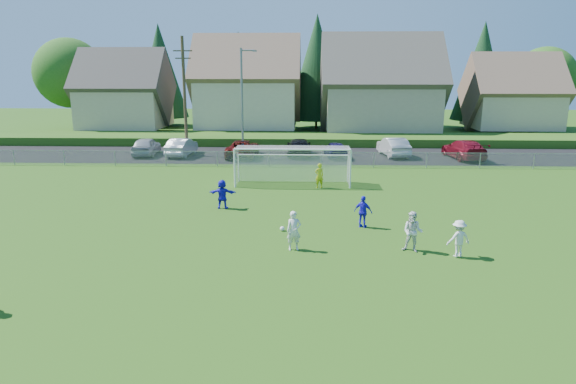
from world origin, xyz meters
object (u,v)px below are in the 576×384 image
Objects in this scene: player_white_b at (413,232)px; car_f at (393,147)px; soccer_goal at (293,160)px; car_e at (335,150)px; player_white_a at (294,231)px; player_blue_b at (222,194)px; car_g at (464,149)px; car_a at (146,146)px; car_c at (243,148)px; player_blue_a at (363,212)px; car_b at (182,147)px; car_d at (299,147)px; soccer_ball at (282,229)px; player_white_c at (459,238)px; goalkeeper at (319,176)px.

player_white_b is 24.18m from car_f.
car_e is at bearing 72.38° from soccer_goal.
player_white_a is 7.55m from player_blue_b.
car_g is 0.74× the size of soccer_goal.
soccer_goal reaches higher than player_white_b.
player_white_b reaches higher than car_e.
car_a is 0.88× the size of car_c.
player_blue_a reaches higher than car_e.
player_blue_a is 24.30m from car_b.
car_d is at bearing 88.93° from soccer_goal.
player_white_b is at bearing 114.40° from car_c.
player_white_a is 4.88m from player_white_b.
car_b is at bearing 115.05° from soccer_ball.
car_g reaches higher than player_blue_a.
player_white_b is 1.12× the size of player_white_c.
player_white_b reaches higher than car_b.
car_f is (12.94, 0.99, 0.08)m from car_c.
player_blue_a is 20.92m from car_d.
player_white_c reaches higher than car_c.
car_g reaches higher than car_b.
player_white_b is at bearing 86.04° from goalkeeper.
player_blue_a is 8.46m from goalkeeper.
car_c is at bearing -5.76° from car_e.
goalkeeper is (-1.91, 8.24, 0.03)m from player_blue_a.
car_c is at bearing -7.07° from car_g.
soccer_ball is at bearing 132.48° from player_blue_b.
car_e is at bearing 161.69° from car_d.
car_c is 1.03× the size of car_d.
player_blue_a is 21.36m from car_c.
player_blue_b is 0.33× the size of car_f.
car_a is 0.90× the size of car_d.
player_white_a is 23.50m from car_c.
car_f is at bearing -18.26° from car_g.
soccer_ball is 0.04× the size of car_c.
goalkeeper is at bearing 76.13° from car_e.
car_a is at bearing 150.75° from player_white_b.
car_c is at bearing 136.08° from player_white_b.
car_b is at bearing -28.39° from player_blue_a.
soccer_goal is (-0.21, -11.36, 0.89)m from car_d.
player_white_b reaches higher than player_white_c.
player_white_b is 1.08× the size of player_blue_b.
car_a is 13.33m from car_d.
car_d is at bearing 124.81° from player_white_b.
car_f is (8.14, 0.07, 0.07)m from car_d.
player_white_c is 5.09m from player_blue_a.
car_f reaches higher than car_g.
player_blue_a is 0.33× the size of car_b.
player_blue_b is at bearing 4.17° from player_blue_a.
car_c is at bearing -78.59° from player_white_c.
player_blue_a is (3.20, 3.24, -0.06)m from player_white_a.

